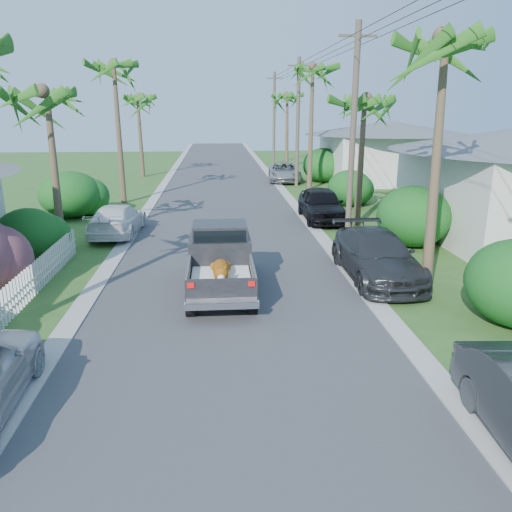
{
  "coord_description": "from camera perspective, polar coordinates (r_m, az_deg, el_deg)",
  "views": [
    {
      "loc": [
        -0.31,
        -8.72,
        5.55
      ],
      "look_at": [
        0.79,
        5.22,
        1.4
      ],
      "focal_mm": 35.0,
      "sensor_mm": 36.0,
      "label": 1
    }
  ],
  "objects": [
    {
      "name": "parked_car_rf",
      "position": [
        25.81,
        7.49,
        5.85
      ],
      "size": [
        2.03,
        4.9,
        1.66
      ],
      "primitive_type": "imported",
      "rotation": [
        0.0,
        0.0,
        -0.01
      ],
      "color": "black",
      "rests_on": "ground"
    },
    {
      "name": "shrub_r_d",
      "position": [
        39.83,
        7.68,
        10.27
      ],
      "size": [
        3.2,
        3.52,
        2.6
      ],
      "primitive_type": "ellipsoid",
      "color": "#164F17",
      "rests_on": "ground"
    },
    {
      "name": "palm_l_b",
      "position": [
        21.72,
        -22.92,
        16.87
      ],
      "size": [
        4.4,
        4.4,
        7.4
      ],
      "color": "brown",
      "rests_on": "ground"
    },
    {
      "name": "parked_car_rm",
      "position": [
        17.27,
        13.6,
        -0.0
      ],
      "size": [
        2.21,
        5.35,
        1.55
      ],
      "primitive_type": "imported",
      "rotation": [
        0.0,
        0.0,
        0.01
      ],
      "color": "#292B2D",
      "rests_on": "ground"
    },
    {
      "name": "road",
      "position": [
        34.18,
        -3.96,
        7.17
      ],
      "size": [
        8.0,
        100.0,
        0.02
      ],
      "primitive_type": "cube",
      "color": "#38383A",
      "rests_on": "ground"
    },
    {
      "name": "shrub_l_d",
      "position": [
        28.14,
        -20.44,
        6.61
      ],
      "size": [
        3.2,
        3.52,
        2.4
      ],
      "primitive_type": "ellipsoid",
      "color": "#164F17",
      "rests_on": "ground"
    },
    {
      "name": "curb_right",
      "position": [
        34.48,
        3.26,
        7.3
      ],
      "size": [
        0.6,
        100.0,
        0.06
      ],
      "primitive_type": "cube",
      "color": "#A5A39E",
      "rests_on": "ground"
    },
    {
      "name": "palm_r_a",
      "position": [
        16.25,
        21.17,
        22.12
      ],
      "size": [
        4.4,
        4.4,
        8.7
      ],
      "color": "brown",
      "rests_on": "ground"
    },
    {
      "name": "palm_r_c",
      "position": [
        35.42,
        6.51,
        20.58
      ],
      "size": [
        4.4,
        4.4,
        9.4
      ],
      "color": "brown",
      "rests_on": "ground"
    },
    {
      "name": "picket_fence",
      "position": [
        16.13,
        -24.93,
        -3.33
      ],
      "size": [
        0.1,
        11.0,
        1.0
      ],
      "primitive_type": "cube",
      "color": "white",
      "rests_on": "ground"
    },
    {
      "name": "parked_car_lf",
      "position": [
        23.5,
        -15.58,
        3.99
      ],
      "size": [
        2.15,
        4.85,
        1.38
      ],
      "primitive_type": "imported",
      "rotation": [
        0.0,
        0.0,
        3.1
      ],
      "color": "white",
      "rests_on": "ground"
    },
    {
      "name": "parked_car_rd",
      "position": [
        39.78,
        3.24,
        9.53
      ],
      "size": [
        2.78,
        5.32,
        1.43
      ],
      "primitive_type": "imported",
      "rotation": [
        0.0,
        0.0,
        -0.08
      ],
      "color": "#9D9FA4",
      "rests_on": "ground"
    },
    {
      "name": "shrub_l_c",
      "position": [
        20.53,
        -24.59,
        2.2
      ],
      "size": [
        2.4,
        2.64,
        2.0
      ],
      "primitive_type": "ellipsoid",
      "color": "#164F17",
      "rests_on": "ground"
    },
    {
      "name": "palm_l_c",
      "position": [
        31.33,
        -15.97,
        20.27
      ],
      "size": [
        4.4,
        4.4,
        9.2
      ],
      "color": "brown",
      "rests_on": "ground"
    },
    {
      "name": "utility_pole_b",
      "position": [
        22.53,
        11.03,
        13.82
      ],
      "size": [
        1.6,
        0.26,
        9.0
      ],
      "color": "brown",
      "rests_on": "ground"
    },
    {
      "name": "house_right_far",
      "position": [
        41.09,
        14.7,
        11.22
      ],
      "size": [
        9.0,
        8.0,
        4.6
      ],
      "color": "silver",
      "rests_on": "ground"
    },
    {
      "name": "shrub_r_c",
      "position": [
        30.11,
        10.68,
        7.65
      ],
      "size": [
        2.6,
        2.86,
        2.1
      ],
      "primitive_type": "ellipsoid",
      "color": "#164F17",
      "rests_on": "ground"
    },
    {
      "name": "shrub_r_b",
      "position": [
        21.76,
        17.54,
        4.36
      ],
      "size": [
        3.0,
        3.3,
        2.5
      ],
      "primitive_type": "ellipsoid",
      "color": "#164F17",
      "rests_on": "ground"
    },
    {
      "name": "utility_pole_d",
      "position": [
        52.07,
        2.08,
        15.48
      ],
      "size": [
        1.6,
        0.26,
        9.0
      ],
      "color": "brown",
      "rests_on": "ground"
    },
    {
      "name": "palm_r_d",
      "position": [
        49.21,
        3.62,
        17.89
      ],
      "size": [
        4.4,
        4.4,
        8.0
      ],
      "color": "brown",
      "rests_on": "ground"
    },
    {
      "name": "ground",
      "position": [
        10.35,
        -2.15,
        -15.95
      ],
      "size": [
        120.0,
        120.0,
        0.0
      ],
      "primitive_type": "plane",
      "color": "#2D5821",
      "rests_on": "ground"
    },
    {
      "name": "utility_pole_c",
      "position": [
        37.21,
        4.8,
        15.02
      ],
      "size": [
        1.6,
        0.26,
        9.0
      ],
      "color": "brown",
      "rests_on": "ground"
    },
    {
      "name": "curb_left",
      "position": [
        34.4,
        -11.19,
        6.99
      ],
      "size": [
        0.6,
        100.0,
        0.06
      ],
      "primitive_type": "cube",
      "color": "#A5A39E",
      "rests_on": "ground"
    },
    {
      "name": "pickup_truck",
      "position": [
        15.84,
        -4.1,
        -0.17
      ],
      "size": [
        1.98,
        5.12,
        2.06
      ],
      "color": "black",
      "rests_on": "ground"
    },
    {
      "name": "palm_l_d",
      "position": [
        43.18,
        -13.37,
        17.3
      ],
      "size": [
        4.4,
        4.4,
        7.7
      ],
      "color": "brown",
      "rests_on": "ground"
    },
    {
      "name": "palm_r_b",
      "position": [
        24.71,
        12.29,
        17.1
      ],
      "size": [
        4.4,
        4.4,
        7.2
      ],
      "color": "brown",
      "rests_on": "ground"
    }
  ]
}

